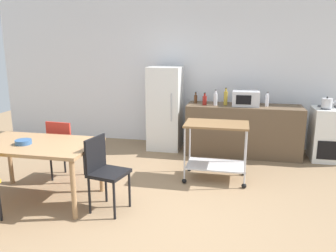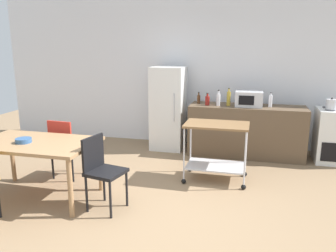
% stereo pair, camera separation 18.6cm
% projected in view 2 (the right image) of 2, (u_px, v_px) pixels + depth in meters
% --- Properties ---
extents(ground_plane, '(12.00, 12.00, 0.00)m').
position_uv_depth(ground_plane, '(157.00, 218.00, 3.91)').
color(ground_plane, '#8C7051').
extents(back_wall, '(8.40, 0.12, 2.90)m').
position_uv_depth(back_wall, '(202.00, 71.00, 6.59)').
color(back_wall, white).
rests_on(back_wall, ground_plane).
extents(kitchen_counter, '(2.00, 0.64, 0.90)m').
position_uv_depth(kitchen_counter, '(246.00, 131.00, 6.04)').
color(kitchen_counter, brown).
rests_on(kitchen_counter, ground_plane).
extents(dining_table, '(1.50, 0.90, 0.75)m').
position_uv_depth(dining_table, '(36.00, 148.00, 4.31)').
color(dining_table, '#A37A51').
rests_on(dining_table, ground_plane).
extents(chair_black, '(0.47, 0.47, 0.89)m').
position_uv_depth(chair_black, '(102.00, 168.00, 4.04)').
color(chair_black, black).
rests_on(chair_black, ground_plane).
extents(chair_red, '(0.43, 0.43, 0.89)m').
position_uv_depth(chair_red, '(65.00, 144.00, 4.98)').
color(chair_red, '#B72D23').
rests_on(chair_red, ground_plane).
extents(stove_oven, '(0.60, 0.61, 0.92)m').
position_uv_depth(stove_oven, '(334.00, 136.00, 5.71)').
color(stove_oven, white).
rests_on(stove_oven, ground_plane).
extents(refrigerator, '(0.60, 0.63, 1.55)m').
position_uv_depth(refrigerator, '(168.00, 108.00, 6.41)').
color(refrigerator, white).
rests_on(refrigerator, ground_plane).
extents(kitchen_cart, '(0.91, 0.57, 0.85)m').
position_uv_depth(kitchen_cart, '(216.00, 142.00, 4.89)').
color(kitchen_cart, brown).
rests_on(kitchen_cart, ground_plane).
extents(bottle_sesame_oil, '(0.06, 0.06, 0.21)m').
position_uv_depth(bottle_sesame_oil, '(199.00, 99.00, 6.17)').
color(bottle_sesame_oil, '#4C2D19').
rests_on(bottle_sesame_oil, kitchen_counter).
extents(bottle_hot_sauce, '(0.08, 0.08, 0.22)m').
position_uv_depth(bottle_hot_sauce, '(207.00, 100.00, 5.99)').
color(bottle_hot_sauce, maroon).
rests_on(bottle_hot_sauce, kitchen_counter).
extents(bottle_soda, '(0.07, 0.07, 0.28)m').
position_uv_depth(bottle_soda, '(218.00, 99.00, 5.95)').
color(bottle_soda, silver).
rests_on(bottle_soda, kitchen_counter).
extents(bottle_sparkling_water, '(0.07, 0.07, 0.31)m').
position_uv_depth(bottle_sparkling_water, '(229.00, 98.00, 5.96)').
color(bottle_sparkling_water, gold).
rests_on(bottle_sparkling_water, kitchen_counter).
extents(microwave, '(0.46, 0.35, 0.26)m').
position_uv_depth(microwave, '(249.00, 99.00, 5.87)').
color(microwave, silver).
rests_on(microwave, kitchen_counter).
extents(bottle_wine, '(0.06, 0.06, 0.25)m').
position_uv_depth(bottle_wine, '(270.00, 101.00, 5.80)').
color(bottle_wine, silver).
rests_on(bottle_wine, kitchen_counter).
extents(fruit_bowl, '(0.20, 0.20, 0.06)m').
position_uv_depth(fruit_bowl, '(23.00, 140.00, 4.24)').
color(fruit_bowl, '#33598C').
rests_on(fruit_bowl, dining_table).
extents(kettle, '(0.24, 0.17, 0.19)m').
position_uv_depth(kettle, '(332.00, 104.00, 5.52)').
color(kettle, silver).
rests_on(kettle, stove_oven).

